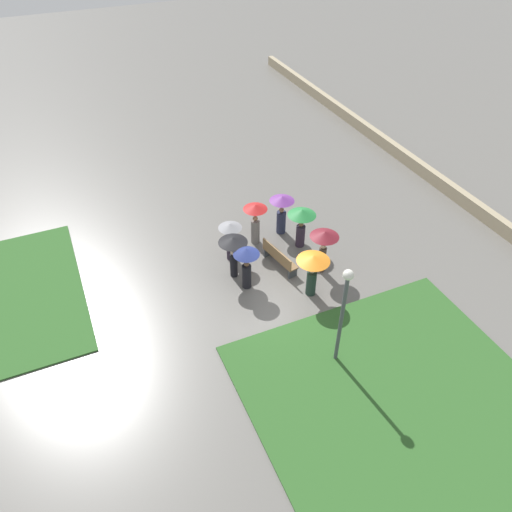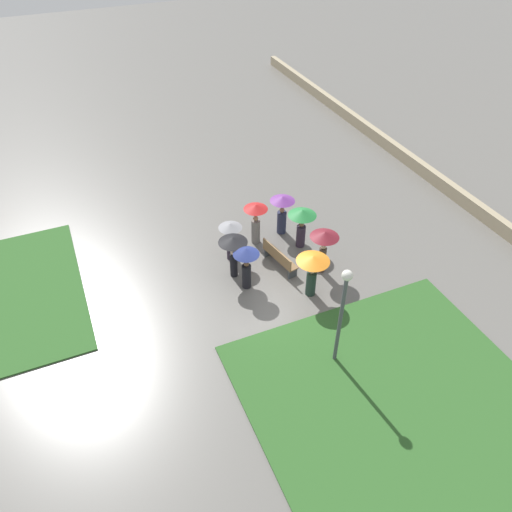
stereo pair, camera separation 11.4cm
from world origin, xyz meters
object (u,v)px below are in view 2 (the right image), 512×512
(crowd_person_grey, at_px, (231,235))
(crowd_person_green, at_px, (302,220))
(crowd_person_black, at_px, (233,247))
(lamp_post, at_px, (343,305))
(crowd_person_purple, at_px, (282,209))
(crowd_person_maroon, at_px, (324,241))
(crowd_person_red, at_px, (256,217))
(park_bench, at_px, (279,257))
(crowd_person_navy, at_px, (246,260))
(crowd_person_orange, at_px, (312,267))

(crowd_person_grey, bearing_deg, crowd_person_green, 63.51)
(crowd_person_grey, relative_size, crowd_person_black, 0.94)
(lamp_post, bearing_deg, crowd_person_grey, 11.20)
(crowd_person_black, bearing_deg, crowd_person_purple, -130.50)
(crowd_person_purple, bearing_deg, crowd_person_maroon, 95.81)
(crowd_person_red, relative_size, crowd_person_purple, 1.03)
(lamp_post, distance_m, crowd_person_maroon, 4.45)
(park_bench, xyz_separation_m, crowd_person_navy, (-0.56, 1.58, 0.83))
(crowd_person_orange, height_order, crowd_person_purple, crowd_person_purple)
(crowd_person_grey, distance_m, crowd_person_maroon, 3.59)
(crowd_person_orange, relative_size, crowd_person_maroon, 0.95)
(crowd_person_navy, height_order, crowd_person_maroon, crowd_person_maroon)
(park_bench, relative_size, crowd_person_navy, 1.01)
(crowd_person_green, relative_size, crowd_person_red, 0.96)
(crowd_person_navy, height_order, crowd_person_green, crowd_person_navy)
(crowd_person_navy, relative_size, crowd_person_green, 1.03)
(crowd_person_maroon, bearing_deg, crowd_person_black, 143.96)
(lamp_post, height_order, crowd_person_navy, lamp_post)
(crowd_person_navy, bearing_deg, crowd_person_orange, -126.38)
(lamp_post, relative_size, crowd_person_orange, 2.13)
(crowd_person_black, distance_m, crowd_person_maroon, 3.37)
(park_bench, relative_size, crowd_person_red, 1.00)
(park_bench, height_order, crowd_person_green, crowd_person_green)
(lamp_post, height_order, crowd_person_purple, lamp_post)
(lamp_post, distance_m, crowd_person_grey, 6.32)
(park_bench, distance_m, crowd_person_orange, 2.05)
(lamp_post, distance_m, crowd_person_orange, 3.31)
(crowd_person_green, relative_size, crowd_person_orange, 1.00)
(crowd_person_maroon, bearing_deg, crowd_person_green, 73.44)
(crowd_person_grey, xyz_separation_m, crowd_person_maroon, (-2.08, -2.91, 0.31))
(lamp_post, xyz_separation_m, crowd_person_maroon, (3.98, -1.71, -1.02))
(crowd_person_navy, relative_size, crowd_person_purple, 1.02)
(lamp_post, distance_m, crowd_person_red, 6.77)
(crowd_person_orange, bearing_deg, park_bench, -141.48)
(crowd_person_navy, height_order, crowd_person_red, crowd_person_red)
(park_bench, bearing_deg, crowd_person_black, 71.99)
(crowd_person_red, relative_size, crowd_person_black, 1.01)
(crowd_person_orange, relative_size, crowd_person_black, 0.98)
(crowd_person_navy, distance_m, crowd_person_maroon, 3.01)
(crowd_person_red, height_order, crowd_person_orange, crowd_person_red)
(crowd_person_purple, bearing_deg, crowd_person_green, 104.37)
(crowd_person_green, distance_m, crowd_person_purple, 1.20)
(park_bench, xyz_separation_m, crowd_person_grey, (1.22, 1.50, 0.66))
(park_bench, bearing_deg, crowd_person_orange, -178.13)
(crowd_person_orange, xyz_separation_m, crowd_person_purple, (3.84, -0.66, -0.10))
(crowd_person_red, height_order, crowd_person_black, crowd_person_red)
(crowd_person_red, bearing_deg, crowd_person_green, 55.08)
(crowd_person_red, relative_size, crowd_person_maroon, 0.98)
(lamp_post, height_order, crowd_person_black, lamp_post)
(crowd_person_orange, distance_m, crowd_person_black, 3.00)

